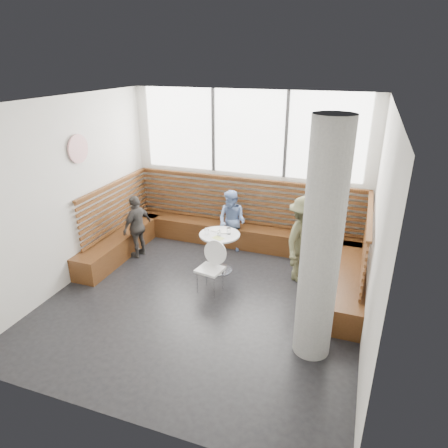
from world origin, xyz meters
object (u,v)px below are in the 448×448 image
(cafe_chair, at_px, (211,263))
(adult_man, at_px, (303,240))
(child_back, at_px, (232,221))
(concrete_column, at_px, (321,246))
(child_left, at_px, (137,226))
(cafe_table, at_px, (220,245))

(cafe_chair, xyz_separation_m, adult_man, (1.39, 0.89, 0.27))
(adult_man, distance_m, child_back, 1.74)
(concrete_column, height_order, child_back, concrete_column)
(child_back, relative_size, child_left, 1.00)
(concrete_column, distance_m, cafe_table, 2.76)
(cafe_table, height_order, child_back, child_back)
(concrete_column, relative_size, cafe_table, 4.15)
(concrete_column, xyz_separation_m, cafe_chair, (-1.85, 0.97, -1.07))
(cafe_table, distance_m, child_back, 0.96)
(cafe_table, xyz_separation_m, child_left, (-1.78, 0.07, 0.09))
(concrete_column, bearing_deg, child_left, 155.35)
(cafe_table, height_order, child_left, child_left)
(cafe_table, relative_size, child_left, 0.60)
(concrete_column, bearing_deg, child_back, 128.08)
(cafe_table, xyz_separation_m, adult_man, (1.49, 0.22, 0.24))
(concrete_column, distance_m, child_left, 4.21)
(concrete_column, xyz_separation_m, child_left, (-3.73, 1.71, -0.96))
(child_left, bearing_deg, cafe_chair, 79.61)
(cafe_chair, xyz_separation_m, child_left, (-1.88, 0.74, 0.12))
(cafe_table, bearing_deg, adult_man, 8.25)
(cafe_table, bearing_deg, child_left, 177.83)
(child_back, xyz_separation_m, child_left, (-1.70, -0.88, -0.00))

